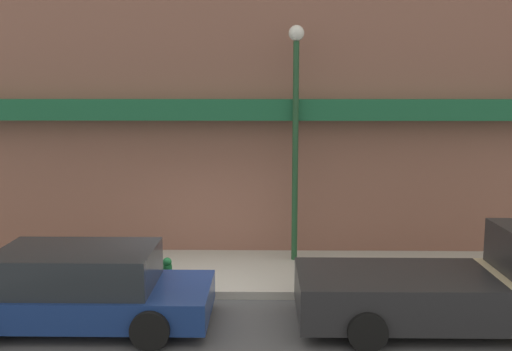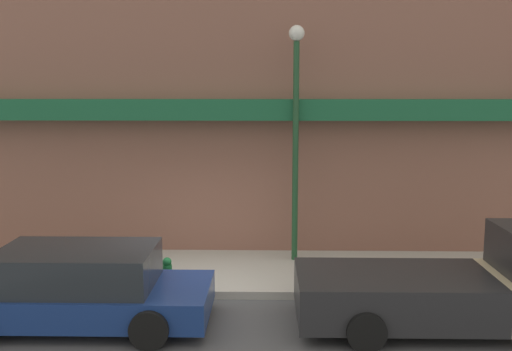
{
  "view_description": "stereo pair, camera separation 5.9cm",
  "coord_description": "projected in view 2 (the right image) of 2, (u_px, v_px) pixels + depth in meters",
  "views": [
    {
      "loc": [
        1.39,
        -11.03,
        4.22
      ],
      "look_at": [
        1.19,
        1.21,
        2.37
      ],
      "focal_mm": 40.0,
      "sensor_mm": 36.0,
      "label": 1
    },
    {
      "loc": [
        1.44,
        -11.02,
        4.22
      ],
      "look_at": [
        1.19,
        1.21,
        2.37
      ],
      "focal_mm": 40.0,
      "sensor_mm": 36.0,
      "label": 2
    }
  ],
  "objects": [
    {
      "name": "ground_plane",
      "position": [
        196.0,
        299.0,
        11.56
      ],
      "size": [
        80.0,
        80.0,
        0.0
      ],
      "primitive_type": "plane",
      "color": "#4C4C4F"
    },
    {
      "name": "sidewalk",
      "position": [
        204.0,
        272.0,
        13.04
      ],
      "size": [
        36.0,
        3.02,
        0.17
      ],
      "color": "#B7B2A8",
      "rests_on": "ground"
    },
    {
      "name": "building",
      "position": [
        215.0,
        86.0,
        15.36
      ],
      "size": [
        19.8,
        3.8,
        11.17
      ],
      "color": "brown",
      "rests_on": "ground"
    },
    {
      "name": "pickup_truck",
      "position": [
        482.0,
        286.0,
        10.07
      ],
      "size": [
        5.72,
        2.12,
        1.81
      ],
      "rotation": [
        0.0,
        0.0,
        -0.01
      ],
      "color": "beige",
      "rests_on": "ground"
    },
    {
      "name": "parked_car",
      "position": [
        78.0,
        288.0,
        10.23
      ],
      "size": [
        4.75,
        2.11,
        1.42
      ],
      "rotation": [
        0.0,
        0.0,
        0.01
      ],
      "color": "navy",
      "rests_on": "ground"
    },
    {
      "name": "fire_hydrant",
      "position": [
        167.0,
        271.0,
        11.89
      ],
      "size": [
        0.2,
        0.2,
        0.59
      ],
      "color": "#196633",
      "rests_on": "sidewalk"
    },
    {
      "name": "street_lamp",
      "position": [
        296.0,
        116.0,
        13.21
      ],
      "size": [
        0.36,
        0.36,
        5.5
      ],
      "color": "#1E4728",
      "rests_on": "sidewalk"
    }
  ]
}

